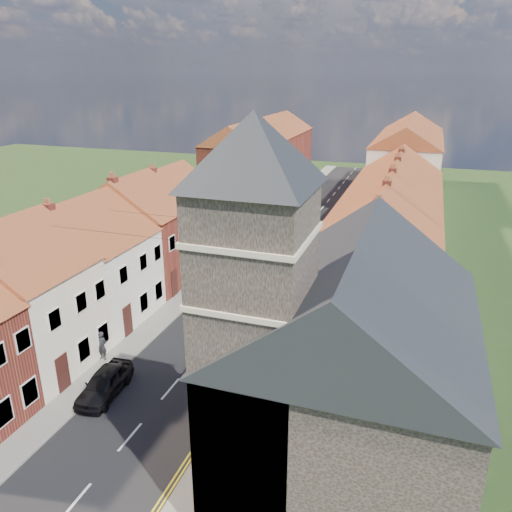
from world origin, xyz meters
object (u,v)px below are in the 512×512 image
(church, at_px, (340,348))
(car_far, at_px, (281,217))
(car_mid, at_px, (252,260))
(car_distant, at_px, (307,194))
(car_near, at_px, (105,383))
(pedestrian_left, at_px, (102,346))
(lamppost, at_px, (209,241))
(pedestrian_right, at_px, (263,362))
(car_mid_b, at_px, (308,237))

(church, relative_size, car_far, 3.40)
(car_mid, relative_size, car_distant, 0.88)
(car_distant, bearing_deg, car_near, -89.84)
(car_near, distance_m, car_distant, 45.54)
(car_distant, relative_size, pedestrian_left, 2.70)
(lamppost, xyz_separation_m, car_near, (0.78, -15.54, -2.84))
(lamppost, bearing_deg, pedestrian_left, -95.76)
(car_distant, height_order, pedestrian_right, pedestrian_right)
(car_mid, xyz_separation_m, pedestrian_right, (6.18, -15.76, 0.40))
(car_distant, height_order, car_mid_b, car_mid_b)
(car_far, relative_size, car_distant, 0.93)
(lamppost, distance_m, car_near, 15.82)
(car_far, distance_m, car_distant, 11.74)
(car_mid, bearing_deg, pedestrian_right, -61.01)
(car_distant, bearing_deg, pedestrian_left, -92.62)
(car_far, xyz_separation_m, car_distant, (0.32, 11.74, 0.02))
(car_near, relative_size, car_far, 0.92)
(car_mid, height_order, pedestrian_left, pedestrian_left)
(church, distance_m, car_mid_b, 30.17)
(pedestrian_right, relative_size, car_mid_b, 0.43)
(car_near, bearing_deg, pedestrian_left, 121.23)
(car_distant, bearing_deg, car_far, -91.22)
(car_near, relative_size, pedestrian_right, 2.12)
(lamppost, height_order, car_distant, lamppost)
(lamppost, relative_size, car_distant, 1.25)
(car_far, distance_m, pedestrian_right, 30.74)
(church, relative_size, pedestrian_left, 8.54)
(church, height_order, pedestrian_right, church)
(car_mid, distance_m, car_distant, 25.76)
(car_near, distance_m, car_mid, 19.85)
(church, relative_size, lamppost, 2.53)
(pedestrian_right, bearing_deg, lamppost, -35.02)
(car_near, bearing_deg, lamppost, 87.36)
(car_near, height_order, car_distant, car_near)
(pedestrian_left, relative_size, car_mid_b, 0.39)
(lamppost, bearing_deg, car_mid, 63.62)
(car_near, height_order, pedestrian_left, pedestrian_left)
(lamppost, height_order, pedestrian_right, lamppost)
(car_mid, bearing_deg, church, -54.58)
(church, xyz_separation_m, lamppost, (-13.17, 16.68, -2.34))
(church, height_order, car_mid, church)
(car_near, xyz_separation_m, car_far, (-0.17, 33.80, -0.05))
(lamppost, bearing_deg, car_far, 88.08)
(car_near, relative_size, car_distant, 0.86)
(lamppost, distance_m, car_distant, 30.15)
(lamppost, relative_size, pedestrian_left, 3.37)
(pedestrian_left, relative_size, pedestrian_right, 0.91)
(car_mid, xyz_separation_m, car_mid_b, (3.20, 7.73, 0.06))
(car_distant, bearing_deg, lamppost, -91.43)
(car_near, distance_m, pedestrian_right, 8.54)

